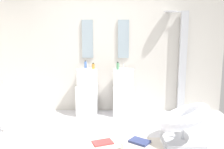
{
  "coord_description": "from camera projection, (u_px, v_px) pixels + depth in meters",
  "views": [
    {
      "loc": [
        0.21,
        -3.27,
        1.59
      ],
      "look_at": [
        0.15,
        0.55,
        0.95
      ],
      "focal_mm": 38.2,
      "sensor_mm": 36.0,
      "label": 1
    }
  ],
  "objects": [
    {
      "name": "coffee_mug",
      "position": [
        124.0,
        146.0,
        3.3
      ],
      "size": [
        0.08,
        0.08,
        0.11
      ],
      "primitive_type": "cylinder",
      "color": "white",
      "rests_on": "area_rug"
    },
    {
      "name": "pedestal_sink_right",
      "position": [
        123.0,
        92.0,
        4.74
      ],
      "size": [
        0.41,
        0.41,
        1.02
      ],
      "color": "white",
      "rests_on": "ground_plane"
    },
    {
      "name": "lounge_chair",
      "position": [
        184.0,
        120.0,
        3.5
      ],
      "size": [
        1.01,
        1.01,
        0.65
      ],
      "color": "#B7BABF",
      "rests_on": "ground_plane"
    },
    {
      "name": "towel_rack",
      "position": [
        7.0,
        97.0,
        3.7
      ],
      "size": [
        0.37,
        0.22,
        0.95
      ],
      "color": "#B7BABF",
      "rests_on": "ground_plane"
    },
    {
      "name": "ground_plane",
      "position": [
        101.0,
        146.0,
        3.5
      ],
      "size": [
        4.8,
        3.6,
        0.04
      ],
      "primitive_type": "cube",
      "color": "silver"
    },
    {
      "name": "shower_column",
      "position": [
        182.0,
        60.0,
        4.8
      ],
      "size": [
        0.49,
        0.24,
        2.05
      ],
      "color": "#B7BABF",
      "rests_on": "ground_plane"
    },
    {
      "name": "magazine_red",
      "position": [
        103.0,
        142.0,
        3.52
      ],
      "size": [
        0.34,
        0.29,
        0.02
      ],
      "primitive_type": "cube",
      "rotation": [
        0.0,
        0.0,
        0.37
      ],
      "color": "#B73838",
      "rests_on": "area_rug"
    },
    {
      "name": "soap_bottle_amber",
      "position": [
        93.0,
        66.0,
        4.66
      ],
      "size": [
        0.06,
        0.06,
        0.12
      ],
      "color": "#C68C38",
      "rests_on": "pedestal_sink_left"
    },
    {
      "name": "soap_bottle_green",
      "position": [
        118.0,
        66.0,
        4.59
      ],
      "size": [
        0.06,
        0.06,
        0.15
      ],
      "color": "#59996B",
      "rests_on": "pedestal_sink_right"
    },
    {
      "name": "vanity_mirror_right",
      "position": [
        123.0,
        39.0,
        4.8
      ],
      "size": [
        0.22,
        0.03,
        0.76
      ],
      "primitive_type": "cube",
      "color": "#8C9EA8"
    },
    {
      "name": "area_rug",
      "position": [
        122.0,
        148.0,
        3.37
      ],
      "size": [
        1.18,
        0.69,
        0.01
      ],
      "primitive_type": "cube",
      "color": "beige",
      "rests_on": "ground_plane"
    },
    {
      "name": "soap_bottle_blue",
      "position": [
        85.0,
        65.0,
        4.79
      ],
      "size": [
        0.05,
        0.05,
        0.15
      ],
      "color": "#4C72B7",
      "rests_on": "pedestal_sink_left"
    },
    {
      "name": "magazine_navy",
      "position": [
        140.0,
        141.0,
        3.53
      ],
      "size": [
        0.35,
        0.33,
        0.04
      ],
      "primitive_type": "cube",
      "rotation": [
        0.0,
        0.0,
        -0.61
      ],
      "color": "navy",
      "rests_on": "area_rug"
    },
    {
      "name": "vanity_mirror_left",
      "position": [
        88.0,
        39.0,
        4.81
      ],
      "size": [
        0.22,
        0.03,
        0.76
      ],
      "primitive_type": "cube",
      "color": "#8C9EA8"
    },
    {
      "name": "rear_partition",
      "position": [
        106.0,
        49.0,
        4.91
      ],
      "size": [
        4.8,
        0.1,
        2.6
      ],
      "primitive_type": "cube",
      "color": "beige",
      "rests_on": "ground_plane"
    },
    {
      "name": "pedestal_sink_left",
      "position": [
        87.0,
        92.0,
        4.75
      ],
      "size": [
        0.41,
        0.41,
        1.02
      ],
      "color": "white",
      "rests_on": "ground_plane"
    }
  ]
}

